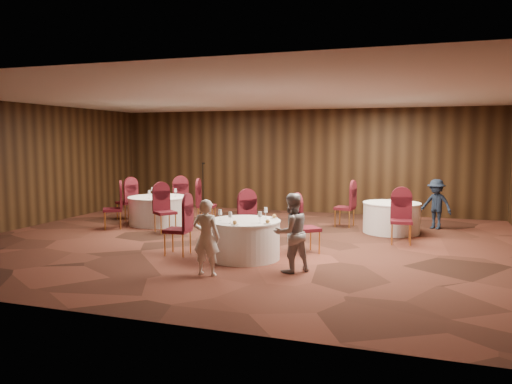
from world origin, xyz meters
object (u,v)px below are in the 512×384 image
(table_right, at_px, (391,217))
(woman_a, at_px, (206,237))
(mic_stand, at_px, (203,198))
(woman_b, at_px, (291,233))
(table_left, at_px, (159,210))
(man_c, at_px, (436,204))
(table_main, at_px, (244,239))

(table_right, height_order, woman_a, woman_a)
(mic_stand, bearing_deg, woman_b, -53.44)
(table_right, distance_m, mic_stand, 5.93)
(table_right, relative_size, woman_a, 1.08)
(mic_stand, distance_m, woman_a, 7.17)
(table_left, relative_size, woman_a, 1.26)
(woman_a, bearing_deg, woman_b, -154.55)
(mic_stand, bearing_deg, man_c, -5.42)
(table_main, height_order, woman_a, woman_a)
(table_main, distance_m, mic_stand, 6.11)
(table_main, distance_m, woman_b, 1.31)
(woman_a, distance_m, man_c, 6.94)
(table_right, xyz_separation_m, woman_a, (-2.69, -4.97, 0.27))
(table_left, height_order, table_right, same)
(table_left, distance_m, table_right, 6.06)
(woman_a, distance_m, woman_b, 1.45)
(mic_stand, xyz_separation_m, woman_b, (4.32, -5.83, 0.23))
(mic_stand, bearing_deg, table_left, -97.56)
(table_left, bearing_deg, table_main, -40.08)
(mic_stand, bearing_deg, table_right, -14.87)
(mic_stand, relative_size, woman_a, 1.22)
(table_main, distance_m, table_right, 4.43)
(man_c, bearing_deg, table_left, -140.94)
(table_right, bearing_deg, woman_b, -108.05)
(table_main, height_order, table_left, same)
(mic_stand, bearing_deg, woman_a, -64.94)
(table_main, distance_m, man_c, 5.76)
(table_main, bearing_deg, woman_a, -98.67)
(table_left, relative_size, man_c, 1.28)
(table_main, height_order, woman_b, woman_b)
(table_left, bearing_deg, man_c, 12.55)
(woman_b, bearing_deg, table_main, -76.47)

